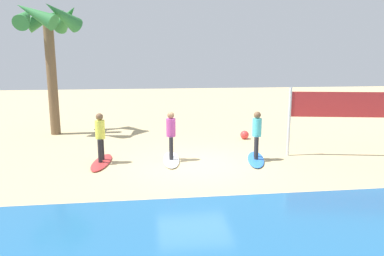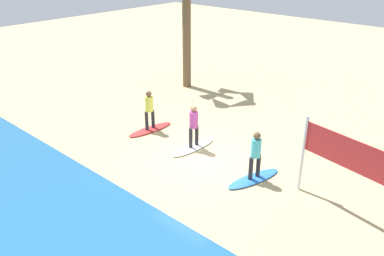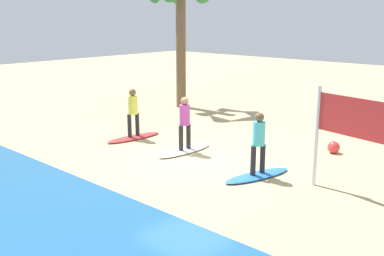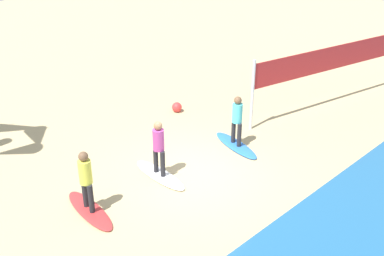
{
  "view_description": "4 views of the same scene",
  "coord_description": "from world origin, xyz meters",
  "px_view_note": "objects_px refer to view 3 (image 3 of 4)",
  "views": [
    {
      "loc": [
        1.56,
        11.62,
        3.56
      ],
      "look_at": [
        0.07,
        0.07,
        1.28
      ],
      "focal_mm": 33.98,
      "sensor_mm": 36.0,
      "label": 1
    },
    {
      "loc": [
        -8.05,
        9.3,
        7.0
      ],
      "look_at": [
        0.53,
        -0.29,
        1.0
      ],
      "focal_mm": 36.95,
      "sensor_mm": 36.0,
      "label": 2
    },
    {
      "loc": [
        -8.48,
        9.18,
        4.11
      ],
      "look_at": [
        -0.31,
        0.21,
        1.09
      ],
      "focal_mm": 42.34,
      "sensor_mm": 36.0,
      "label": 3
    },
    {
      "loc": [
        7.89,
        8.03,
        7.0
      ],
      "look_at": [
        -0.56,
        -0.56,
        1.12
      ],
      "focal_mm": 42.73,
      "sensor_mm": 36.0,
      "label": 4
    }
  ],
  "objects_px": {
    "surfer_blue": "(259,139)",
    "surfboard_white": "(185,151)",
    "surfboard_red": "(134,137)",
    "beach_ball": "(334,147)",
    "surfer_white": "(185,119)",
    "surfboard_blue": "(257,175)",
    "surfer_red": "(133,109)"
  },
  "relations": [
    {
      "from": "surfer_blue",
      "to": "surfboard_white",
      "type": "xyz_separation_m",
      "value": [
        2.94,
        -0.35,
        -0.99
      ]
    },
    {
      "from": "surfboard_white",
      "to": "surfer_blue",
      "type": "bearing_deg",
      "value": 86.26
    },
    {
      "from": "surfboard_red",
      "to": "beach_ball",
      "type": "relative_size",
      "value": 5.62
    },
    {
      "from": "surfboard_white",
      "to": "surfer_white",
      "type": "relative_size",
      "value": 1.28
    },
    {
      "from": "surfboard_blue",
      "to": "beach_ball",
      "type": "distance_m",
      "value": 3.4
    },
    {
      "from": "surfer_white",
      "to": "beach_ball",
      "type": "bearing_deg",
      "value": -138.99
    },
    {
      "from": "surfer_blue",
      "to": "beach_ball",
      "type": "relative_size",
      "value": 4.39
    },
    {
      "from": "surfboard_blue",
      "to": "surfer_red",
      "type": "bearing_deg",
      "value": -79.05
    },
    {
      "from": "surfer_blue",
      "to": "surfboard_red",
      "type": "relative_size",
      "value": 0.78
    },
    {
      "from": "beach_ball",
      "to": "surfboard_white",
      "type": "bearing_deg",
      "value": 41.01
    },
    {
      "from": "surfer_blue",
      "to": "surfboard_white",
      "type": "bearing_deg",
      "value": -6.82
    },
    {
      "from": "surfboard_red",
      "to": "surfer_red",
      "type": "relative_size",
      "value": 1.28
    },
    {
      "from": "surfboard_blue",
      "to": "surfer_white",
      "type": "height_order",
      "value": "surfer_white"
    },
    {
      "from": "surfboard_red",
      "to": "beach_ball",
      "type": "distance_m",
      "value": 6.57
    },
    {
      "from": "surfboard_blue",
      "to": "surfboard_white",
      "type": "distance_m",
      "value": 2.96
    },
    {
      "from": "surfer_white",
      "to": "beach_ball",
      "type": "xyz_separation_m",
      "value": [
        -3.45,
        -3.0,
        -0.85
      ]
    },
    {
      "from": "surfboard_white",
      "to": "surfer_white",
      "type": "bearing_deg",
      "value": 93.08
    },
    {
      "from": "surfer_blue",
      "to": "surfboard_red",
      "type": "height_order",
      "value": "surfer_blue"
    },
    {
      "from": "surfboard_white",
      "to": "surfboard_blue",
      "type": "bearing_deg",
      "value": 86.26
    },
    {
      "from": "surfboard_white",
      "to": "surfer_red",
      "type": "distance_m",
      "value": 2.57
    },
    {
      "from": "surfboard_blue",
      "to": "surfer_white",
      "type": "relative_size",
      "value": 1.28
    },
    {
      "from": "surfer_blue",
      "to": "surfer_red",
      "type": "bearing_deg",
      "value": -3.45
    },
    {
      "from": "surfboard_white",
      "to": "surfer_white",
      "type": "distance_m",
      "value": 0.99
    },
    {
      "from": "surfboard_white",
      "to": "beach_ball",
      "type": "bearing_deg",
      "value": 134.09
    },
    {
      "from": "surfer_blue",
      "to": "surfer_white",
      "type": "distance_m",
      "value": 2.96
    },
    {
      "from": "surfer_white",
      "to": "surfer_red",
      "type": "xyz_separation_m",
      "value": [
        2.37,
        0.03,
        0.0
      ]
    },
    {
      "from": "surfer_red",
      "to": "beach_ball",
      "type": "height_order",
      "value": "surfer_red"
    },
    {
      "from": "surfboard_red",
      "to": "surfer_red",
      "type": "distance_m",
      "value": 0.99
    },
    {
      "from": "surfboard_white",
      "to": "beach_ball",
      "type": "relative_size",
      "value": 5.62
    },
    {
      "from": "surfboard_red",
      "to": "surfer_blue",
      "type": "bearing_deg",
      "value": 92.5
    },
    {
      "from": "surfer_white",
      "to": "surfboard_red",
      "type": "relative_size",
      "value": 0.78
    },
    {
      "from": "surfboard_white",
      "to": "surfer_red",
      "type": "height_order",
      "value": "surfer_red"
    }
  ]
}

